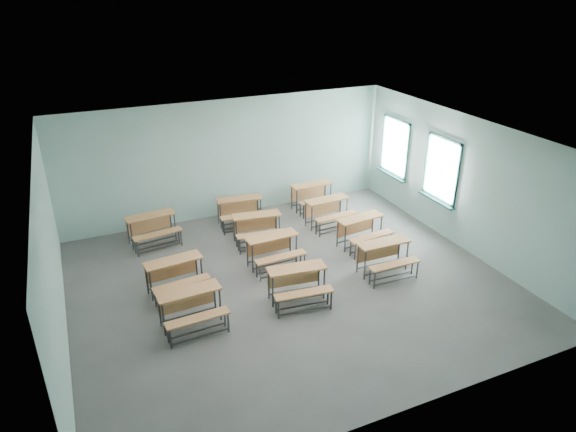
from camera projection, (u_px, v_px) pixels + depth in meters
name	position (u px, v px, depth m)	size (l,w,h in m)	color
room	(293.00, 215.00, 10.50)	(9.04, 8.04, 3.24)	slate
desk_unit_r0c0	(191.00, 304.00, 9.53)	(1.22, 0.85, 0.74)	#C27C46
desk_unit_r0c1	(298.00, 280.00, 10.28)	(1.27, 0.93, 0.74)	#C27C46
desk_unit_r0c2	(386.00, 254.00, 11.28)	(1.20, 0.81, 0.74)	#C27C46
desk_unit_r1c0	(176.00, 272.00, 10.57)	(1.26, 0.91, 0.74)	#C27C46
desk_unit_r1c1	(274.00, 247.00, 11.55)	(1.21, 0.84, 0.74)	#C27C46
desk_unit_r1c2	(362.00, 228.00, 12.44)	(1.26, 0.92, 0.74)	#C27C46
desk_unit_r2c1	(258.00, 225.00, 12.58)	(1.28, 0.95, 0.74)	#C27C46
desk_unit_r2c2	(329.00, 209.00, 13.46)	(1.24, 0.88, 0.74)	#C27C46
desk_unit_r3c0	(153.00, 225.00, 12.55)	(1.28, 0.94, 0.74)	#C27C46
desk_unit_r3c1	(240.00, 208.00, 13.50)	(1.26, 0.92, 0.74)	#C27C46
desk_unit_r3c2	(313.00, 193.00, 14.43)	(1.21, 0.83, 0.74)	#C27C46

